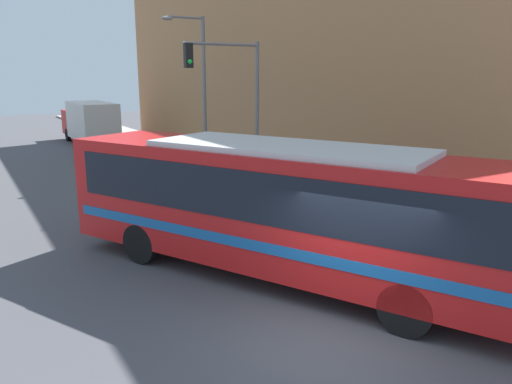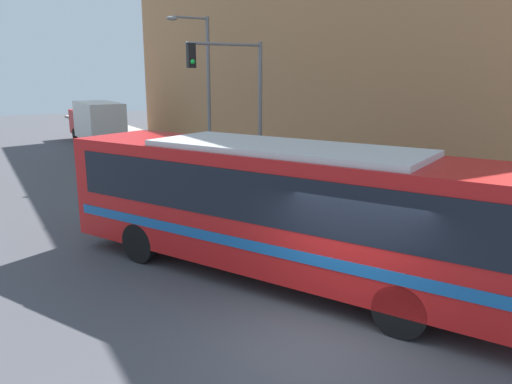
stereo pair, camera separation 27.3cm
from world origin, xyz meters
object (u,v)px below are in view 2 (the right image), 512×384
fire_hydrant (350,208)px  parking_meter (311,179)px  pedestrian_near_corner (369,190)px  traffic_light_pole (237,89)px  delivery_truck (96,121)px  city_bus (283,203)px  pedestrian_mid_block (260,160)px  street_lamp (204,80)px

fire_hydrant → parking_meter: (-0.00, 2.15, 0.59)m
fire_hydrant → pedestrian_near_corner: pedestrian_near_corner is taller
fire_hydrant → traffic_light_pole: (-0.91, 6.00, 3.62)m
delivery_truck → pedestrian_near_corner: delivery_truck is taller
city_bus → pedestrian_mid_block: (4.93, 9.50, -0.81)m
traffic_light_pole → parking_meter: size_ratio=4.17×
delivery_truck → pedestrian_mid_block: (3.32, -16.88, -0.56)m
delivery_truck → pedestrian_near_corner: (3.31, -23.92, -0.51)m
city_bus → traffic_light_pole: bearing=42.3°
delivery_truck → fire_hydrant: delivery_truck is taller
fire_hydrant → parking_meter: bearing=90.0°
fire_hydrant → pedestrian_mid_block: 6.90m
parking_meter → street_lamp: 9.73m
delivery_truck → pedestrian_near_corner: size_ratio=4.53×
fire_hydrant → pedestrian_mid_block: pedestrian_mid_block is taller
delivery_truck → city_bus: bearing=-93.5°
parking_meter → pedestrian_near_corner: bearing=-74.9°
traffic_light_pole → pedestrian_mid_block: 3.58m
city_bus → traffic_light_pole: size_ratio=1.97×
traffic_light_pole → street_lamp: (0.90, 5.28, 0.31)m
city_bus → delivery_truck: city_bus is taller
city_bus → pedestrian_mid_block: size_ratio=6.80×
delivery_truck → pedestrian_mid_block: 17.22m
fire_hydrant → pedestrian_mid_block: (0.64, 6.85, 0.51)m
pedestrian_near_corner → pedestrian_mid_block: pedestrian_near_corner is taller
city_bus → parking_meter: 6.47m
fire_hydrant → parking_meter: size_ratio=0.50×
street_lamp → pedestrian_near_corner: (0.64, -11.46, -3.37)m
city_bus → pedestrian_near_corner: size_ratio=6.46×
street_lamp → traffic_light_pole: bearing=-99.6°
delivery_truck → parking_meter: 21.76m
traffic_light_pole → pedestrian_near_corner: 7.07m
city_bus → pedestrian_near_corner: bearing=0.3°
fire_hydrant → pedestrian_near_corner: 0.86m
street_lamp → city_bus: bearing=-107.1°
parking_meter → pedestrian_near_corner: 2.41m
parking_meter → pedestrian_mid_block: (0.64, 4.71, -0.08)m
city_bus → fire_hydrant: city_bus is taller
delivery_truck → pedestrian_mid_block: delivery_truck is taller
city_bus → pedestrian_mid_block: bearing=36.3°
delivery_truck → street_lamp: bearing=-77.9°
delivery_truck → pedestrian_mid_block: size_ratio=4.77×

